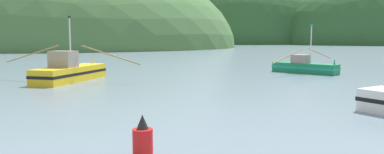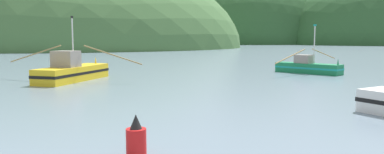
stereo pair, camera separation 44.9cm
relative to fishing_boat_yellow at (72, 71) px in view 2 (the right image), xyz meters
name	(u,v)px [view 2 (the right image)]	position (x,y,z in m)	size (l,w,h in m)	color
hill_far_left	(62,47)	(-27.02, 125.73, -0.90)	(151.67, 121.33, 75.26)	#47703D
hill_mid_left	(257,44)	(85.11, 210.47, -0.90)	(115.91, 92.73, 93.56)	#2D562D
fishing_boat_yellow	(72,71)	(0.00, 0.00, 0.00)	(13.01, 9.32, 6.08)	gold
fishing_boat_green	(308,67)	(25.31, 4.10, -0.16)	(11.12, 8.53, 5.56)	#197A47
channel_buoy	(136,139)	(6.31, -23.18, -0.30)	(0.70, 0.70, 1.47)	red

